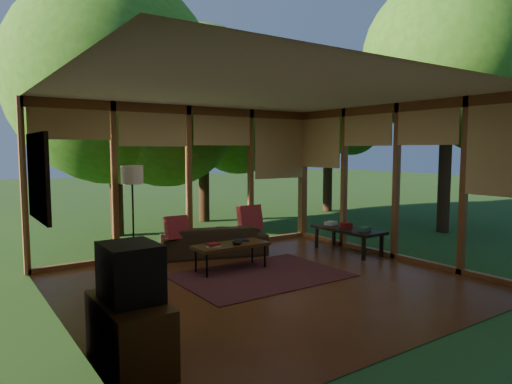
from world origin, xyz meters
TOP-DOWN VIEW (x-y plane):
  - floor at (0.00, 0.00)m, footprint 5.50×5.50m
  - ceiling at (0.00, 0.00)m, footprint 5.50×5.50m
  - wall_left at (-2.75, 0.00)m, footprint 0.04×5.00m
  - wall_front at (0.00, -2.50)m, footprint 5.50×0.04m
  - window_wall_back at (0.00, 2.50)m, footprint 5.50×0.12m
  - window_wall_right at (2.75, 0.00)m, footprint 0.12×5.00m
  - exterior_lawn at (8.00, 8.00)m, footprint 40.00×40.00m
  - tree_nw at (-0.59, 4.96)m, footprint 4.53×4.53m
  - tree_ne at (1.98, 5.72)m, footprint 3.75×3.75m
  - tree_se at (5.73, 1.06)m, footprint 3.73×3.73m
  - tree_far at (5.97, 5.25)m, footprint 2.73×2.73m
  - rug at (0.15, 0.40)m, footprint 2.45×1.74m
  - sofa at (0.24, 2.00)m, footprint 2.00×1.29m
  - pillow_left at (-0.51, 1.95)m, footprint 0.40×0.21m
  - pillow_right at (0.99, 1.95)m, footprint 0.47×0.25m
  - ct_book_lower at (-0.40, 0.88)m, footprint 0.22×0.18m
  - ct_book_upper at (-0.40, 0.88)m, footprint 0.20×0.16m
  - ct_book_side at (0.20, 1.01)m, footprint 0.22×0.18m
  - ct_bowl at (-0.00, 0.83)m, footprint 0.16×0.16m
  - media_cabinet at (-2.47, -1.32)m, footprint 0.50×1.00m
  - television at (-2.45, -1.32)m, footprint 0.45×0.55m
  - console_book_a at (2.40, 0.39)m, footprint 0.25×0.21m
  - console_book_b at (2.40, 0.84)m, footprint 0.21×0.17m
  - console_book_c at (2.40, 1.24)m, footprint 0.28×0.23m
  - floor_lamp at (-1.21, 2.12)m, footprint 0.36×0.36m
  - coffee_table at (-0.05, 0.93)m, footprint 1.20×0.50m
  - side_console at (2.40, 0.79)m, footprint 0.60×1.40m
  - wall_painting at (-2.71, 1.40)m, footprint 0.06×1.35m

SIDE VIEW (x-z plane):
  - exterior_lawn at x=8.00m, z-range -0.01..-0.01m
  - floor at x=0.00m, z-range 0.00..0.00m
  - rug at x=0.15m, z-range 0.00..0.01m
  - sofa at x=0.24m, z-range 0.00..0.55m
  - media_cabinet at x=-2.47m, z-range 0.00..0.60m
  - coffee_table at x=-0.05m, z-range 0.18..0.60m
  - side_console at x=2.40m, z-range 0.18..0.64m
  - ct_book_lower at x=-0.40m, z-range 0.42..0.45m
  - ct_book_side at x=0.20m, z-range 0.42..0.45m
  - ct_bowl at x=0.00m, z-range 0.42..0.50m
  - ct_book_upper at x=-0.40m, z-range 0.45..0.49m
  - console_book_c at x=2.40m, z-range 0.46..0.52m
  - console_book_a at x=2.40m, z-range 0.46..0.53m
  - console_book_b at x=2.40m, z-range 0.45..0.55m
  - pillow_left at x=-0.51m, z-range 0.37..0.79m
  - pillow_right at x=0.99m, z-range 0.37..0.86m
  - television at x=-2.45m, z-range 0.60..1.10m
  - wall_left at x=-2.75m, z-range 0.00..2.70m
  - wall_front at x=0.00m, z-range 0.00..2.70m
  - window_wall_back at x=0.00m, z-range 0.00..2.70m
  - window_wall_right at x=2.75m, z-range 0.00..2.70m
  - floor_lamp at x=-1.21m, z-range 0.58..2.23m
  - wall_painting at x=-2.71m, z-range 0.98..2.12m
  - ceiling at x=0.00m, z-range 2.70..2.70m
  - tree_ne at x=1.98m, z-range 0.69..5.84m
  - tree_far at x=5.97m, z-range 1.01..5.80m
  - tree_nw at x=-0.59m, z-range 0.57..6.25m
  - tree_se at x=5.73m, z-range 1.04..6.87m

